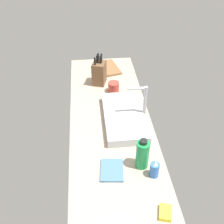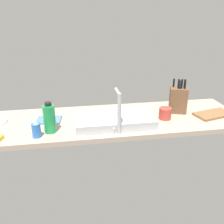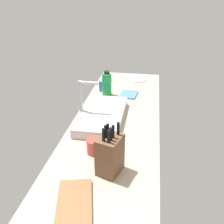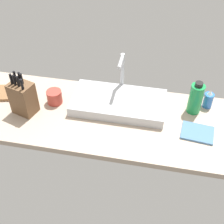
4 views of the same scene
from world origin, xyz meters
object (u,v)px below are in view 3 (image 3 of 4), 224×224
(knife_block, at_px, (110,154))
(soap_bottle, at_px, (102,85))
(sink_basin, at_px, (102,116))
(coffee_mug, at_px, (95,146))
(cutting_board, at_px, (74,204))
(dish_sponge, at_px, (107,80))
(water_bottle, at_px, (107,84))
(faucet, at_px, (83,97))
(dish_towel, at_px, (129,94))
(dinner_plate, at_px, (135,79))

(knife_block, xyz_separation_m, soap_bottle, (1.03, 0.24, -0.05))
(knife_block, bearing_deg, sink_basin, 32.49)
(coffee_mug, bearing_deg, sink_basin, 5.11)
(cutting_board, distance_m, coffee_mug, 0.38)
(sink_basin, distance_m, dish_sponge, 0.77)
(water_bottle, relative_size, dish_sponge, 2.27)
(faucet, distance_m, dish_sponge, 0.78)
(faucet, height_order, dish_sponge, faucet)
(sink_basin, xyz_separation_m, dish_towel, (0.45, -0.13, -0.02))
(cutting_board, bearing_deg, sink_basin, 2.42)
(cutting_board, relative_size, soap_bottle, 2.36)
(cutting_board, distance_m, water_bottle, 1.20)
(faucet, bearing_deg, cutting_board, -167.99)
(dinner_plate, bearing_deg, water_bottle, 153.91)
(dinner_plate, distance_m, coffee_mug, 1.23)
(coffee_mug, bearing_deg, soap_bottle, 8.80)
(coffee_mug, bearing_deg, knife_block, -142.67)
(faucet, relative_size, dinner_plate, 1.32)
(coffee_mug, bearing_deg, dish_towel, -6.77)
(faucet, distance_m, dish_towel, 0.55)
(faucet, relative_size, dish_towel, 1.59)
(dish_towel, bearing_deg, coffee_mug, 173.23)
(knife_block, xyz_separation_m, dish_sponge, (1.28, 0.25, -0.09))
(coffee_mug, bearing_deg, cutting_board, 179.74)
(faucet, xyz_separation_m, dish_towel, (0.46, -0.26, -0.15))
(soap_bottle, xyz_separation_m, dish_sponge, (0.25, 0.00, -0.04))
(sink_basin, relative_size, dinner_plate, 2.62)
(coffee_mug, xyz_separation_m, dish_sponge, (1.14, 0.14, -0.03))
(soap_bottle, height_order, water_bottle, water_bottle)
(cutting_board, relative_size, dinner_plate, 1.35)
(knife_block, height_order, dish_sponge, knife_block)
(knife_block, xyz_separation_m, water_bottle, (0.95, 0.19, -0.01))
(water_bottle, height_order, dish_towel, water_bottle)
(faucet, distance_m, dinner_plate, 0.91)
(cutting_board, xyz_separation_m, dish_sponge, (1.52, 0.14, 0.00))
(sink_basin, xyz_separation_m, soap_bottle, (0.51, 0.10, 0.02))
(coffee_mug, bearing_deg, dinner_plate, -5.77)
(cutting_board, xyz_separation_m, water_bottle, (1.19, 0.08, 0.09))
(faucet, xyz_separation_m, dish_sponge, (0.77, -0.02, -0.15))
(dish_towel, bearing_deg, sink_basin, 163.71)
(faucet, bearing_deg, soap_bottle, -2.78)
(soap_bottle, distance_m, dinner_plate, 0.43)
(sink_basin, xyz_separation_m, faucet, (-0.00, 0.13, 0.13))
(faucet, xyz_separation_m, cutting_board, (-0.76, -0.16, -0.15))
(water_bottle, height_order, dinner_plate, water_bottle)
(soap_bottle, xyz_separation_m, coffee_mug, (-0.89, -0.14, -0.01))
(faucet, distance_m, soap_bottle, 0.53)
(cutting_board, xyz_separation_m, dish_towel, (1.22, -0.10, -0.00))
(cutting_board, height_order, dish_towel, cutting_board)
(sink_basin, distance_m, dish_towel, 0.47)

